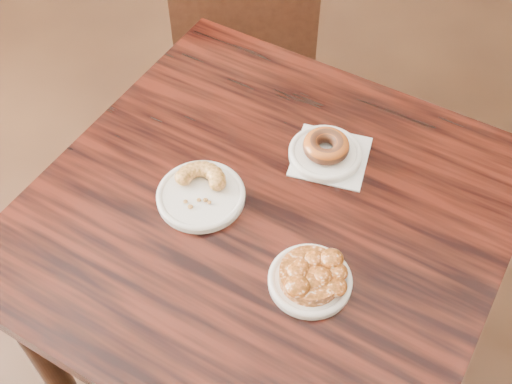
% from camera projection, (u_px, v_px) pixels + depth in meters
% --- Properties ---
extents(cafe_table, '(1.07, 1.07, 0.75)m').
position_uv_depth(cafe_table, '(265.00, 306.00, 1.49)').
color(cafe_table, black).
rests_on(cafe_table, floor).
extents(chair_far, '(0.51, 0.51, 0.90)m').
position_uv_depth(chair_far, '(247.00, 40.00, 1.97)').
color(chair_far, black).
rests_on(chair_far, floor).
extents(napkin, '(0.15, 0.15, 0.00)m').
position_uv_depth(napkin, '(330.00, 157.00, 1.27)').
color(napkin, white).
rests_on(napkin, cafe_table).
extents(plate_donut, '(0.14, 0.14, 0.01)m').
position_uv_depth(plate_donut, '(325.00, 154.00, 1.26)').
color(plate_donut, white).
rests_on(plate_donut, napkin).
extents(plate_cruller, '(0.17, 0.17, 0.01)m').
position_uv_depth(plate_cruller, '(201.00, 196.00, 1.20)').
color(plate_cruller, white).
rests_on(plate_cruller, cafe_table).
extents(plate_fritter, '(0.14, 0.14, 0.01)m').
position_uv_depth(plate_fritter, '(310.00, 281.00, 1.09)').
color(plate_fritter, white).
rests_on(plate_fritter, cafe_table).
extents(glazed_donut, '(0.09, 0.09, 0.03)m').
position_uv_depth(glazed_donut, '(326.00, 146.00, 1.25)').
color(glazed_donut, '#8E4414').
rests_on(glazed_donut, plate_donut).
extents(apple_fritter, '(0.15, 0.15, 0.04)m').
position_uv_depth(apple_fritter, '(311.00, 274.00, 1.07)').
color(apple_fritter, '#4A2307').
rests_on(apple_fritter, plate_fritter).
extents(cruller_fragment, '(0.11, 0.11, 0.03)m').
position_uv_depth(cruller_fragment, '(200.00, 189.00, 1.19)').
color(cruller_fragment, brown).
rests_on(cruller_fragment, plate_cruller).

